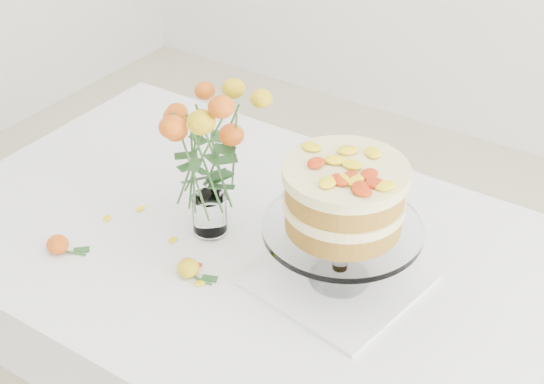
# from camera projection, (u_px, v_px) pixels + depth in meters

# --- Properties ---
(table) EXTENTS (1.43, 0.93, 0.76)m
(table) POSITION_uv_depth(u_px,v_px,m) (243.00, 264.00, 1.75)
(table) COLOR tan
(table) RESTS_ON ground
(napkin) EXTENTS (0.35, 0.35, 0.01)m
(napkin) POSITION_uv_depth(u_px,v_px,m) (339.00, 280.00, 1.57)
(napkin) COLOR white
(napkin) RESTS_ON table
(cake_stand) EXTENTS (0.32, 0.32, 0.29)m
(cake_stand) POSITION_uv_depth(u_px,v_px,m) (344.00, 203.00, 1.46)
(cake_stand) COLOR white
(cake_stand) RESTS_ON napkin
(rose_vase) EXTENTS (0.33, 0.33, 0.39)m
(rose_vase) POSITION_uv_depth(u_px,v_px,m) (206.00, 146.00, 1.59)
(rose_vase) COLOR white
(rose_vase) RESTS_ON table
(loose_rose_near) EXTENTS (0.09, 0.05, 0.04)m
(loose_rose_near) POSITION_uv_depth(u_px,v_px,m) (188.00, 268.00, 1.58)
(loose_rose_near) COLOR yellow
(loose_rose_near) RESTS_ON table
(loose_rose_far) EXTENTS (0.09, 0.05, 0.04)m
(loose_rose_far) POSITION_uv_depth(u_px,v_px,m) (58.00, 245.00, 1.65)
(loose_rose_far) COLOR #D0420A
(loose_rose_far) RESTS_ON table
(stray_petal_a) EXTENTS (0.03, 0.02, 0.00)m
(stray_petal_a) POSITION_uv_depth(u_px,v_px,m) (173.00, 240.00, 1.69)
(stray_petal_a) COLOR yellow
(stray_petal_a) RESTS_ON table
(stray_petal_b) EXTENTS (0.03, 0.02, 0.00)m
(stray_petal_b) POSITION_uv_depth(u_px,v_px,m) (197.00, 266.00, 1.62)
(stray_petal_b) COLOR yellow
(stray_petal_b) RESTS_ON table
(stray_petal_c) EXTENTS (0.03, 0.02, 0.00)m
(stray_petal_c) POSITION_uv_depth(u_px,v_px,m) (200.00, 283.00, 1.57)
(stray_petal_c) COLOR yellow
(stray_petal_c) RESTS_ON table
(stray_petal_d) EXTENTS (0.03, 0.02, 0.00)m
(stray_petal_d) POSITION_uv_depth(u_px,v_px,m) (140.00, 209.00, 1.79)
(stray_petal_d) COLOR yellow
(stray_petal_d) RESTS_ON table
(stray_petal_e) EXTENTS (0.03, 0.02, 0.00)m
(stray_petal_e) POSITION_uv_depth(u_px,v_px,m) (107.00, 218.00, 1.76)
(stray_petal_e) COLOR yellow
(stray_petal_e) RESTS_ON table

